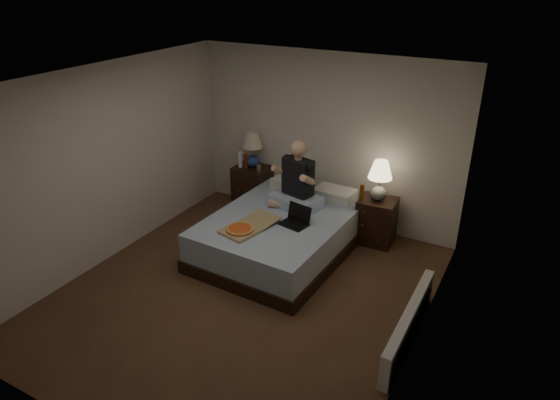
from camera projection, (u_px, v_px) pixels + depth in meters
The scene contains 19 objects.
floor at pixel (244, 293), 5.92m from camera, with size 4.00×4.50×0.00m, color brown.
ceiling at pixel (235, 82), 4.85m from camera, with size 4.00×4.50×0.00m, color white.
wall_back at pixel (325, 140), 7.17m from camera, with size 4.00×2.50×0.00m, color beige.
wall_front at pixel (70, 313), 3.60m from camera, with size 4.00×2.50×0.00m, color beige.
wall_left at pixel (106, 165), 6.26m from camera, with size 4.50×2.50×0.00m, color beige.
wall_right at pixel (425, 243), 4.51m from camera, with size 4.50×2.50×0.00m, color beige.
bed at pixel (280, 234), 6.66m from camera, with size 1.62×2.16×0.54m, color #5476A8.
nightstand_left at pixel (253, 187), 7.88m from camera, with size 0.53×0.48×0.69m, color black.
nightstand_right at pixel (376, 221), 6.90m from camera, with size 0.49×0.45×0.64m, color black.
lamp_left at pixel (252, 150), 7.61m from camera, with size 0.32×0.32×0.56m, color navy, non-canonical shape.
lamp_right at pixel (380, 181), 6.64m from camera, with size 0.32×0.32×0.56m, color gray, non-canonical shape.
water_bottle at pixel (240, 159), 7.67m from camera, with size 0.07×0.07×0.25m, color white.
soda_can at pixel (259, 168), 7.56m from camera, with size 0.07×0.07×0.10m, color beige.
beer_bottle_left at pixel (246, 161), 7.63m from camera, with size 0.06×0.06×0.23m, color #631F0E.
beer_bottle_right at pixel (362, 192), 6.70m from camera, with size 0.06×0.06×0.23m, color #5E330D.
person at pixel (296, 175), 6.62m from camera, with size 0.66×0.52×0.93m, color black, non-canonical shape.
laptop at pixel (294, 217), 6.27m from camera, with size 0.34×0.28×0.24m, color black, non-canonical shape.
pizza_box at pixel (240, 230), 6.13m from camera, with size 0.40×0.76×0.08m, color tan, non-canonical shape.
radiator at pixel (409, 325), 5.09m from camera, with size 0.10×1.60×0.40m, color silver.
Camera 1 is at (2.73, -4.07, 3.53)m, focal length 32.00 mm.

